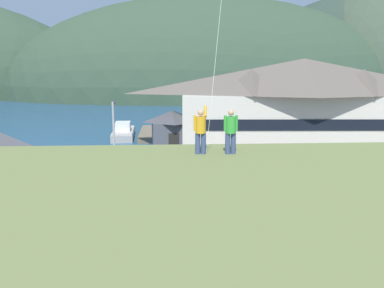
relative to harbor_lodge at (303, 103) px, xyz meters
name	(u,v)px	position (x,y,z in m)	size (l,w,h in m)	color
ground_plane	(177,225)	(-13.99, -20.79, -5.25)	(600.00, 600.00, 0.00)	#66604C
parking_lot_pad	(175,197)	(-13.99, -15.79, -5.20)	(40.00, 20.00, 0.10)	gray
bay_water	(170,113)	(-13.99, 39.21, -5.23)	(360.00, 84.00, 0.03)	navy
far_hill_east_peak	(206,96)	(-2.00, 90.63, -5.25)	(130.42, 72.77, 62.65)	#334733
harbor_lodge	(303,103)	(0.00, 0.00, 0.00)	(27.65, 10.53, 9.91)	beige
storage_shed_waterside	(172,130)	(-13.99, 0.56, -2.95)	(4.89, 4.20, 4.44)	#474C56
wharf_dock	(152,133)	(-16.56, 10.90, -4.90)	(3.20, 11.40, 0.70)	#70604C
moored_boat_wharfside	(123,132)	(-20.23, 9.59, -4.52)	(2.98, 8.31, 2.16)	#A8A399
moored_boat_outer_mooring	(180,131)	(-12.82, 10.71, -4.52)	(3.66, 8.70, 2.16)	#23564C
parked_car_corner_spot	(263,172)	(-7.21, -13.17, -4.18)	(4.33, 2.32, 1.82)	#9EA3A8
parked_car_back_row_left	(344,176)	(-1.53, -14.61, -4.18)	(4.25, 2.16, 1.82)	navy
parked_car_front_row_end	(117,200)	(-17.55, -19.32, -4.18)	(4.31, 2.27, 1.82)	#B28923
parked_car_front_row_silver	(304,199)	(-6.26, -19.74, -4.18)	(4.35, 2.35, 1.82)	black
parked_car_back_row_right	(120,174)	(-18.05, -13.16, -4.18)	(4.23, 2.12, 1.82)	silver
parked_car_mid_row_far	(199,198)	(-12.59, -19.22, -4.18)	(4.33, 2.31, 1.82)	#B28923
parked_car_mid_row_near	(189,175)	(-12.95, -13.73, -4.18)	(4.26, 2.17, 1.82)	black
parking_light_pole	(114,134)	(-18.81, -10.23, -1.55)	(0.24, 0.78, 6.15)	#ADADB2
person_kite_flyer	(201,130)	(-13.16, -27.47, 1.27)	(0.54, 0.65, 1.86)	#384770
person_companion	(231,130)	(-12.00, -27.55, 1.26)	(0.55, 0.40, 1.74)	#384770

